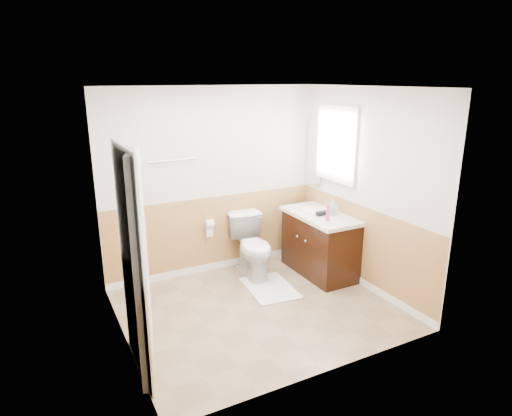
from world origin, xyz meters
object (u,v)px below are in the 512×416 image
toilet (253,247)px  vanity_cabinet (320,245)px  soap_dispenser (333,207)px  lotion_bottle (328,212)px  bath_mat (270,288)px

toilet → vanity_cabinet: 0.91m
soap_dispenser → lotion_bottle: bearing=-139.6°
bath_mat → vanity_cabinet: vanity_cabinet is taller
lotion_bottle → toilet: bearing=139.7°
toilet → vanity_cabinet: toilet is taller
bath_mat → vanity_cabinet: size_ratio=0.73×
bath_mat → lotion_bottle: lotion_bottle is taller
vanity_cabinet → lotion_bottle: 0.63m
bath_mat → soap_dispenser: (0.96, 0.03, 0.95)m
toilet → lotion_bottle: size_ratio=3.74×
soap_dispenser → bath_mat: bearing=-178.5°
toilet → soap_dispenser: 1.19m
toilet → vanity_cabinet: bearing=-16.7°
toilet → soap_dispenser: size_ratio=3.90×
vanity_cabinet → soap_dispenser: size_ratio=5.21×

